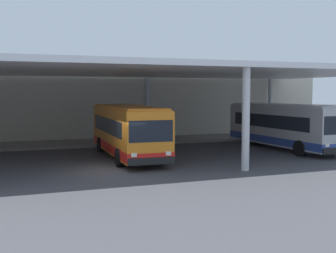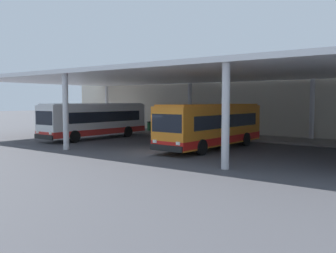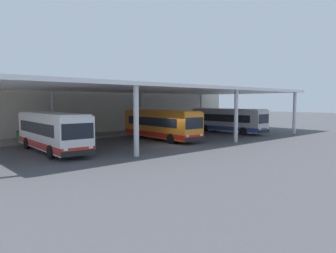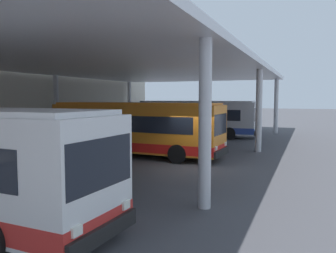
{
  "view_description": "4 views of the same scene",
  "coord_description": "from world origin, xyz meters",
  "px_view_note": "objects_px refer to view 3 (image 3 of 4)",
  "views": [
    {
      "loc": [
        -5.41,
        -21.62,
        4.0
      ],
      "look_at": [
        4.27,
        3.59,
        1.87
      ],
      "focal_mm": 46.44,
      "sensor_mm": 36.0,
      "label": 1
    },
    {
      "loc": [
        14.34,
        -18.56,
        3.39
      ],
      "look_at": [
        -2.04,
        3.93,
        1.41
      ],
      "focal_mm": 38.6,
      "sensor_mm": 36.0,
      "label": 2
    },
    {
      "loc": [
        -19.66,
        -21.22,
        4.06
      ],
      "look_at": [
        2.23,
        3.37,
        1.44
      ],
      "focal_mm": 33.19,
      "sensor_mm": 36.0,
      "label": 3
    },
    {
      "loc": [
        -16.5,
        -5.47,
        3.45
      ],
      "look_at": [
        2.05,
        2.07,
        1.79
      ],
      "focal_mm": 37.2,
      "sensor_mm": 36.0,
      "label": 4
    }
  ],
  "objects_px": {
    "bus_nearest_bay": "(52,132)",
    "bench_waiting": "(47,134)",
    "trash_bin": "(19,136)",
    "bus_second_bay": "(161,124)",
    "bus_middle_bay": "(228,120)"
  },
  "relations": [
    {
      "from": "bus_second_bay",
      "to": "bench_waiting",
      "type": "xyz_separation_m",
      "value": [
        -9.24,
        7.77,
        -0.99
      ]
    },
    {
      "from": "bench_waiting",
      "to": "bus_middle_bay",
      "type": "bearing_deg",
      "value": -21.15
    },
    {
      "from": "bus_second_bay",
      "to": "bus_middle_bay",
      "type": "xyz_separation_m",
      "value": [
        11.33,
        -0.19,
        0.0
      ]
    },
    {
      "from": "trash_bin",
      "to": "bus_nearest_bay",
      "type": "bearing_deg",
      "value": -88.29
    },
    {
      "from": "bus_second_bay",
      "to": "bus_nearest_bay",
      "type": "bearing_deg",
      "value": -178.74
    },
    {
      "from": "bus_middle_bay",
      "to": "trash_bin",
      "type": "bearing_deg",
      "value": 161.27
    },
    {
      "from": "bus_middle_bay",
      "to": "trash_bin",
      "type": "height_order",
      "value": "bus_middle_bay"
    },
    {
      "from": "bus_nearest_bay",
      "to": "bench_waiting",
      "type": "distance_m",
      "value": 8.49
    },
    {
      "from": "bus_nearest_bay",
      "to": "bench_waiting",
      "type": "relative_size",
      "value": 5.9
    },
    {
      "from": "bus_nearest_bay",
      "to": "trash_bin",
      "type": "xyz_separation_m",
      "value": [
        -0.24,
        8.0,
        -0.98
      ]
    },
    {
      "from": "bus_second_bay",
      "to": "bus_middle_bay",
      "type": "relative_size",
      "value": 1.0
    },
    {
      "from": "bus_nearest_bay",
      "to": "bench_waiting",
      "type": "height_order",
      "value": "bus_nearest_bay"
    },
    {
      "from": "bus_second_bay",
      "to": "trash_bin",
      "type": "bearing_deg",
      "value": 147.28
    },
    {
      "from": "bus_nearest_bay",
      "to": "bus_middle_bay",
      "type": "xyz_separation_m",
      "value": [
        23.14,
        0.07,
        0.0
      ]
    },
    {
      "from": "bus_middle_bay",
      "to": "bus_second_bay",
      "type": "bearing_deg",
      "value": 179.04
    }
  ]
}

